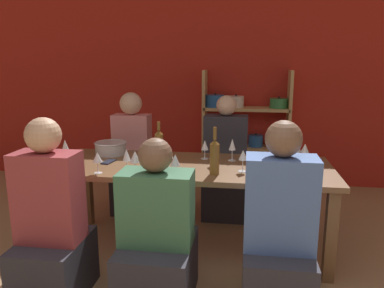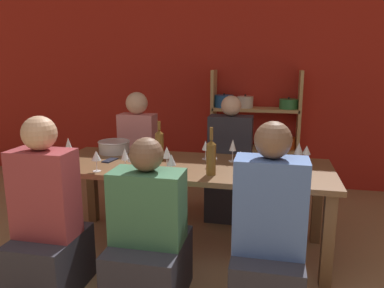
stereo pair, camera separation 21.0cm
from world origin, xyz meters
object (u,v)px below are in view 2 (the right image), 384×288
at_px(wine_bottle_dark, 159,145).
at_px(wine_glass_empty_c, 68,144).
at_px(person_near_a, 149,244).
at_px(wine_glass_white_b, 233,146).
at_px(wine_bottle_green, 211,157).
at_px(wine_glass_red_b, 307,151).
at_px(person_near_b, 268,250).
at_px(wine_glass_empty_f, 125,155).
at_px(mixing_bowl, 114,146).
at_px(shelf_unit, 255,142).
at_px(wine_glass_empty_a, 299,149).
at_px(wine_glass_empty_b, 213,155).
at_px(cell_phone, 110,160).
at_px(wine_glass_white_c, 96,156).
at_px(person_far_b, 230,173).
at_px(dining_table, 189,175).
at_px(wine_glass_empty_d, 133,156).
at_px(wine_glass_white_a, 171,161).
at_px(wine_glass_red_c, 241,157).
at_px(wine_glass_red_a, 206,146).
at_px(person_far_a, 139,166).
at_px(person_near_c, 48,229).
at_px(wine_glass_empty_e, 167,153).

xyz_separation_m(wine_bottle_dark, wine_glass_empty_c, (-0.77, -0.11, -0.01)).
bearing_deg(person_near_a, wine_glass_white_b, 64.81).
relative_size(wine_bottle_green, wine_glass_red_b, 2.16).
bearing_deg(person_near_b, wine_glass_empty_f, 155.15).
bearing_deg(wine_glass_empty_f, wine_bottle_dark, 61.20).
bearing_deg(mixing_bowl, shelf_unit, 50.46).
relative_size(wine_glass_empty_a, wine_glass_white_b, 0.89).
height_order(wine_glass_empty_a, wine_glass_empty_b, wine_glass_empty_a).
xyz_separation_m(wine_bottle_green, cell_phone, (-0.90, 0.21, -0.13)).
relative_size(shelf_unit, wine_bottle_green, 4.10).
relative_size(wine_glass_empty_a, cell_phone, 1.05).
relative_size(wine_bottle_dark, wine_glass_white_c, 2.08).
bearing_deg(wine_glass_white_c, person_far_b, 51.76).
height_order(dining_table, wine_glass_empty_d, wine_glass_empty_d).
bearing_deg(wine_glass_white_a, wine_bottle_dark, 118.17).
xyz_separation_m(wine_glass_red_c, person_near_b, (0.23, -0.63, -0.41)).
bearing_deg(wine_glass_red_a, dining_table, -114.71).
relative_size(wine_glass_empty_d, person_far_a, 0.14).
relative_size(wine_bottle_green, cell_phone, 2.23).
bearing_deg(wine_glass_empty_b, person_near_b, -58.39).
bearing_deg(wine_glass_white_c, wine_glass_red_b, 18.18).
bearing_deg(wine_glass_red_a, wine_bottle_green, -74.65).
bearing_deg(wine_glass_white_c, shelf_unit, 62.10).
xyz_separation_m(person_far_a, person_near_c, (-0.07, -1.55, -0.02)).
distance_m(wine_glass_empty_e, person_far_a, 1.16).
relative_size(wine_glass_red_c, person_far_a, 0.14).
xyz_separation_m(wine_glass_white_b, cell_phone, (-1.01, -0.21, -0.13)).
height_order(wine_bottle_dark, wine_glass_empty_c, wine_bottle_dark).
bearing_deg(wine_glass_red_a, person_far_a, 145.85).
height_order(wine_glass_red_c, person_near_c, person_near_c).
bearing_deg(wine_bottle_green, wine_glass_empty_c, 171.49).
relative_size(wine_glass_red_a, wine_glass_white_b, 0.87).
height_order(wine_bottle_green, wine_glass_empty_b, wine_bottle_green).
bearing_deg(wine_glass_red_c, wine_glass_empty_c, 176.54).
xyz_separation_m(wine_glass_red_a, wine_glass_red_c, (0.33, -0.34, 0.01)).
xyz_separation_m(wine_glass_red_a, wine_glass_white_c, (-0.74, -0.54, 0.00)).
bearing_deg(person_near_c, wine_glass_empty_c, 108.39).
distance_m(wine_glass_red_b, wine_glass_empty_d, 1.37).
height_order(wine_glass_white_a, person_near_c, person_near_c).
bearing_deg(wine_glass_red_c, mixing_bowl, 161.75).
height_order(wine_glass_red_c, person_far_b, person_far_b).
bearing_deg(person_far_a, person_near_a, 112.43).
distance_m(wine_glass_empty_c, person_far_a, 0.95).
bearing_deg(wine_glass_white_c, person_near_a, -36.67).
relative_size(wine_glass_empty_f, person_far_b, 0.14).
bearing_deg(dining_table, person_far_a, 133.53).
xyz_separation_m(shelf_unit, wine_glass_empty_d, (-0.80, -2.02, 0.27)).
bearing_deg(wine_glass_empty_b, wine_glass_empty_d, -153.00).
bearing_deg(dining_table, wine_glass_red_a, 65.29).
bearing_deg(dining_table, wine_glass_red_c, -17.99).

